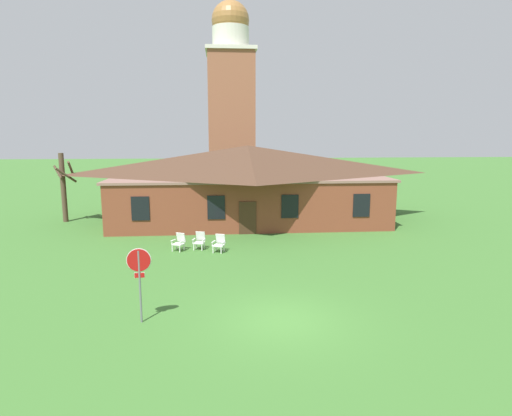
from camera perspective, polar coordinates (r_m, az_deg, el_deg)
ground_plane at (r=15.01m, az=3.59°, el=-14.84°), size 200.00×200.00×0.00m
brick_building at (r=31.52m, az=-1.08°, el=3.54°), size 19.40×10.40×5.47m
dome_tower at (r=46.46m, az=-3.35°, el=13.88°), size 5.18×5.18×20.70m
stop_sign at (r=14.70m, az=-15.44°, el=-8.09°), size 0.81×0.08×2.58m
lawn_chair_by_porch at (r=23.58m, az=-10.29°, el=-4.45°), size 0.81×0.85×0.96m
lawn_chair_near_door at (r=23.69m, az=-7.59°, el=-4.31°), size 0.74×0.79×0.96m
lawn_chair_left_end at (r=23.01m, az=-4.95°, el=-4.68°), size 0.77×0.82×0.96m
bare_tree_beside_building at (r=33.40m, az=-24.45°, el=2.79°), size 1.62×1.75×4.97m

